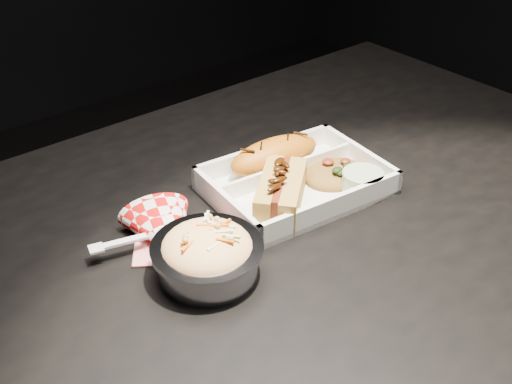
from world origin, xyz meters
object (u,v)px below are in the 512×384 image
Objects in this scene: dining_table at (287,263)px; hotdog at (281,189)px; food_tray at (295,185)px; fried_pastry at (274,155)px; foil_coleslaw_cup at (207,253)px; napkin_fork at (166,234)px.

dining_table is 0.12m from hotdog.
food_tray is 1.77× the size of fried_pastry.
hotdog reaches higher than food_tray.
fried_pastry is 1.10× the size of foil_coleslaw_cup.
hotdog is 0.98× the size of foil_coleslaw_cup.
foil_coleslaw_cup is at bearing 156.81° from hotdog.
food_tray is 1.50× the size of napkin_fork.
foil_coleslaw_cup is at bearing -149.64° from fried_pastry.
food_tray is at bearing -15.94° from hotdog.
hotdog is (-0.05, -0.08, -0.00)m from fried_pastry.
foil_coleslaw_cup reaches higher than food_tray.
napkin_fork is (-0.22, 0.01, 0.01)m from food_tray.
hotdog is at bearing 17.15° from foil_coleslaw_cup.
napkin_fork reaches higher than food_tray.
hotdog is 0.17m from napkin_fork.
hotdog is (-0.00, 0.02, 0.12)m from dining_table.
dining_table is 0.12m from food_tray.
fried_pastry is (0.01, 0.05, 0.02)m from food_tray.
napkin_fork reaches higher than dining_table.
fried_pastry reaches higher than dining_table.
dining_table is 4.47× the size of food_tray.
food_tray is 1.95× the size of foil_coleslaw_cup.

